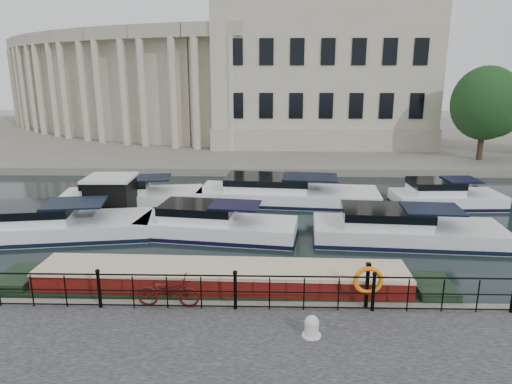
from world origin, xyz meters
TOP-DOWN VIEW (x-y plane):
  - ground_plane at (0.00, 0.00)m, footprint 160.00×160.00m
  - far_bank at (0.00, 39.00)m, footprint 120.00×42.00m
  - railing at (0.00, -2.25)m, footprint 24.14×0.14m
  - civic_building at (-1.00, 34.71)m, footprint 53.55×31.84m
  - bicycle at (-1.99, -2.14)m, footprint 1.87×0.70m
  - mooring_bollard at (2.10, -3.63)m, footprint 0.52×0.52m
  - life_ring_post at (3.84, -2.17)m, footprint 0.87×0.22m
  - narrowboat at (-0.55, -0.70)m, footprint 15.00×2.37m
  - harbour_hut at (-7.19, 8.36)m, footprint 3.39×2.85m
  - cabin_cruisers at (-0.17, 8.02)m, footprint 27.53×10.26m

SIDE VIEW (x-z plane):
  - ground_plane at x=0.00m, z-range 0.00..0.00m
  - far_bank at x=0.00m, z-range 0.00..0.55m
  - narrowboat at x=-0.55m, z-range -0.41..1.14m
  - cabin_cruisers at x=-0.17m, z-range -0.63..1.36m
  - mooring_bollard at x=2.10m, z-range 0.53..1.11m
  - harbour_hut at x=-7.19m, z-range -0.15..2.05m
  - bicycle at x=-1.99m, z-range 0.55..1.52m
  - railing at x=0.00m, z-range 0.59..1.81m
  - life_ring_post at x=3.84m, z-range 0.73..2.15m
  - civic_building at x=-1.00m, z-range -1.39..15.46m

